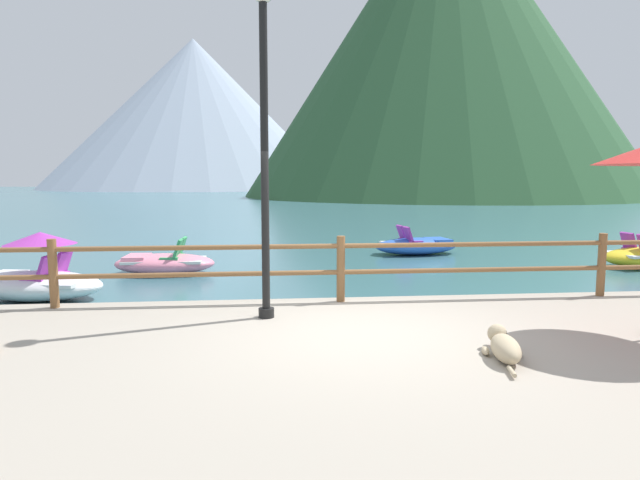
{
  "coord_description": "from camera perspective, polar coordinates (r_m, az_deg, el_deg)",
  "views": [
    {
      "loc": [
        -1.04,
        -6.07,
        2.17
      ],
      "look_at": [
        0.03,
        5.0,
        0.9
      ],
      "focal_mm": 30.43,
      "sensor_mm": 36.0,
      "label": 1
    }
  ],
  "objects": [
    {
      "name": "pedal_boat_0",
      "position": [
        15.78,
        10.15,
        -0.56
      ],
      "size": [
        2.59,
        1.56,
        0.83
      ],
      "color": "blue",
      "rests_on": "ground"
    },
    {
      "name": "lamp_post",
      "position": [
        6.85,
        -5.9,
        12.54
      ],
      "size": [
        0.28,
        0.28,
        4.14
      ],
      "color": "black",
      "rests_on": "promenade_dock"
    },
    {
      "name": "pedal_boat_2",
      "position": [
        12.87,
        -16.06,
        -2.33
      ],
      "size": [
        2.27,
        1.23,
        0.82
      ],
      "color": "pink",
      "rests_on": "ground"
    },
    {
      "name": "dock_railing",
      "position": [
        7.78,
        2.2,
        -2.32
      ],
      "size": [
        23.92,
        0.12,
        0.95
      ],
      "color": "brown",
      "rests_on": "promenade_dock"
    },
    {
      "name": "ground_plane",
      "position": [
        46.13,
        -4.24,
        3.81
      ],
      "size": [
        200.0,
        200.0,
        0.0
      ],
      "primitive_type": "plane",
      "color": "#3D6B75"
    },
    {
      "name": "dog_resting",
      "position": [
        5.74,
        18.79,
        -10.51
      ],
      "size": [
        0.43,
        1.06,
        0.26
      ],
      "color": "tan",
      "rests_on": "promenade_dock"
    },
    {
      "name": "promenade_dock",
      "position": [
        4.46,
        9.05,
        -19.78
      ],
      "size": [
        28.0,
        8.0,
        0.4
      ],
      "primitive_type": "cube",
      "color": "#A39989",
      "rests_on": "ground"
    },
    {
      "name": "cliff_headland",
      "position": [
        70.48,
        11.44,
        18.89
      ],
      "size": [
        47.54,
        47.54,
        37.11
      ],
      "color": "#2D5633",
      "rests_on": "ground"
    },
    {
      "name": "distant_peak",
      "position": [
        118.51,
        -13.04,
        12.73
      ],
      "size": [
        61.21,
        61.21,
        30.65
      ],
      "primitive_type": "cone",
      "color": "#93A3B7",
      "rests_on": "ground"
    },
    {
      "name": "pedal_boat_1",
      "position": [
        10.96,
        -27.66,
        -3.52
      ],
      "size": [
        2.6,
        1.69,
        1.22
      ],
      "color": "white",
      "rests_on": "ground"
    }
  ]
}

